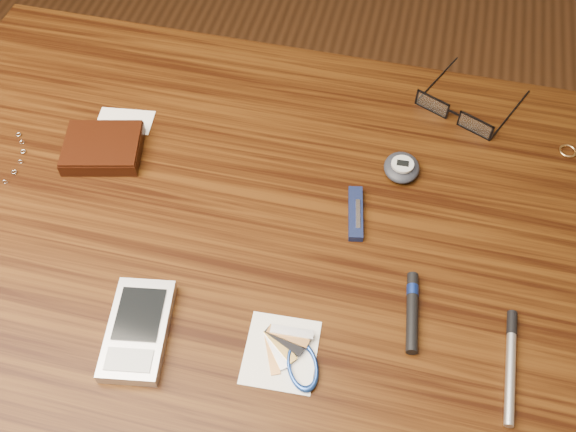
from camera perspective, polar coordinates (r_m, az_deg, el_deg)
name	(u,v)px	position (r m, az deg, el deg)	size (l,w,h in m)	color
ground	(260,414)	(1.51, -2.50, -17.20)	(3.80, 3.80, 0.00)	#472814
desk	(244,262)	(0.92, -3.94, -4.11)	(1.00, 0.70, 0.75)	#331A08
wallet_and_card	(103,147)	(0.93, -16.10, 5.91)	(0.12, 0.15, 0.02)	black
eyeglasses	(456,112)	(0.97, 14.69, 8.89)	(0.17, 0.17, 0.03)	black
gold_ring	(568,151)	(0.98, 23.61, 5.31)	(0.02, 0.02, 0.00)	tan
pda_phone	(138,330)	(0.76, -13.20, -9.81)	(0.09, 0.13, 0.02)	#B3B3B8
pedometer	(402,167)	(0.89, 10.07, 4.29)	(0.05, 0.06, 0.02)	black
notepad_keys	(292,357)	(0.73, 0.32, -12.42)	(0.10, 0.09, 0.01)	white
pocket_knife	(356,213)	(0.83, 6.03, 0.24)	(0.03, 0.08, 0.01)	#121637
silver_pen	(511,357)	(0.77, 19.20, -11.77)	(0.01, 0.14, 0.01)	#BDBDC1
black_blue_pen	(412,309)	(0.77, 10.99, -8.13)	(0.02, 0.10, 0.01)	black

